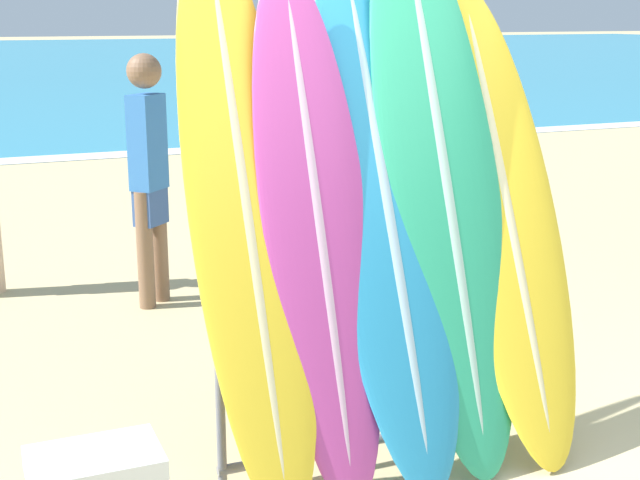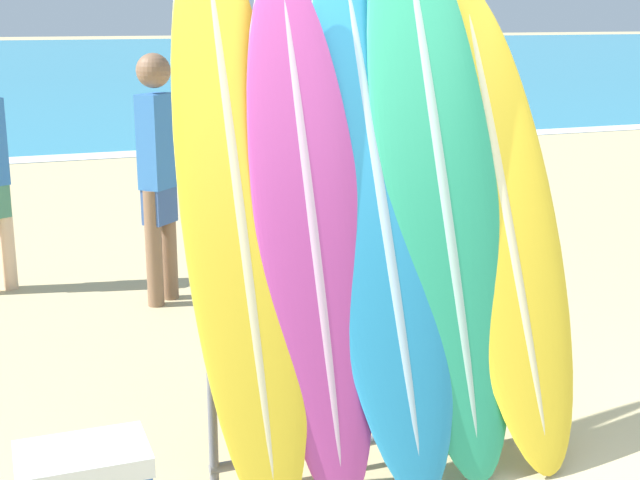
{
  "view_description": "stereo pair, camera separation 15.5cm",
  "coord_description": "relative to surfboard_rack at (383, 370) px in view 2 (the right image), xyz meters",
  "views": [
    {
      "loc": [
        -1.99,
        -2.66,
        1.99
      ],
      "look_at": [
        -0.28,
        1.45,
        0.86
      ],
      "focal_mm": 50.0,
      "sensor_mm": 36.0,
      "label": 1
    },
    {
      "loc": [
        -1.84,
        -2.71,
        1.99
      ],
      "look_at": [
        -0.28,
        1.45,
        0.86
      ],
      "focal_mm": 50.0,
      "sensor_mm": 36.0,
      "label": 2
    }
  ],
  "objects": [
    {
      "name": "person_mid_beach",
      "position": [
        0.76,
        4.36,
        0.49
      ],
      "size": [
        0.29,
        0.29,
        1.73
      ],
      "rotation": [
        0.0,
        0.0,
        0.76
      ],
      "color": "tan",
      "rests_on": "ground_plane"
    },
    {
      "name": "ocean_water",
      "position": [
        0.28,
        38.89,
        -0.45
      ],
      "size": [
        120.0,
        60.0,
        0.01
      ],
      "color": "teal",
      "rests_on": "ground_plane"
    },
    {
      "name": "surfboard_slot_2",
      "position": [
        0.02,
        0.1,
        0.7
      ],
      "size": [
        0.57,
        1.05,
        2.3
      ],
      "color": "teal",
      "rests_on": "ground_plane"
    },
    {
      "name": "surfboard_rack",
      "position": [
        0.0,
        0.0,
        0.0
      ],
      "size": [
        1.6,
        0.04,
        0.84
      ],
      "color": "slate",
      "rests_on": "ground_plane"
    },
    {
      "name": "surfboard_slot_1",
      "position": [
        -0.32,
        0.07,
        0.66
      ],
      "size": [
        0.49,
        0.87,
        2.23
      ],
      "color": "#B23D8E",
      "rests_on": "ground_plane"
    },
    {
      "name": "surfboard_slot_4",
      "position": [
        0.63,
        0.08,
        0.62
      ],
      "size": [
        0.56,
        1.03,
        2.16
      ],
      "color": "yellow",
      "rests_on": "ground_plane"
    },
    {
      "name": "person_far_left",
      "position": [
        -0.48,
        2.68,
        0.49
      ],
      "size": [
        0.29,
        0.29,
        1.74
      ],
      "rotation": [
        0.0,
        0.0,
        3.92
      ],
      "color": "#846047",
      "rests_on": "ground_plane"
    },
    {
      "name": "surfboard_slot_0",
      "position": [
        -0.61,
        0.12,
        0.73
      ],
      "size": [
        0.49,
        1.03,
        2.37
      ],
      "color": "yellow",
      "rests_on": "ground_plane"
    },
    {
      "name": "person_far_right",
      "position": [
        1.61,
        7.58,
        0.45
      ],
      "size": [
        0.28,
        0.22,
        1.66
      ],
      "rotation": [
        0.0,
        0.0,
        3.17
      ],
      "color": "#A87A5B",
      "rests_on": "ground_plane"
    },
    {
      "name": "surfboard_slot_3",
      "position": [
        0.32,
        0.13,
        0.8
      ],
      "size": [
        0.59,
        1.03,
        2.51
      ],
      "color": "#289E70",
      "rests_on": "ground_plane"
    }
  ]
}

